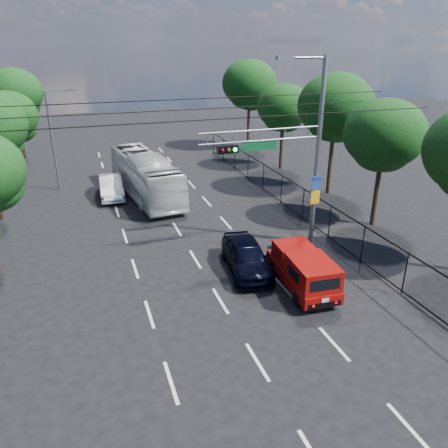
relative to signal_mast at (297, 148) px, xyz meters
name	(u,v)px	position (x,y,z in m)	size (l,w,h in m)	color
ground	(257,362)	(-5.28, -7.99, -5.24)	(120.00, 120.00, 0.00)	black
lane_markings	(170,217)	(-5.28, 6.01, -5.24)	(6.12, 38.00, 0.01)	beige
signal_mast	(297,148)	(0.00, 0.00, 0.00)	(6.43, 0.39, 9.50)	slate
streetlight_left	(54,136)	(-11.62, 14.01, -1.30)	(2.09, 0.22, 7.08)	slate
utility_wires	(186,109)	(-5.28, 0.84, 1.99)	(22.00, 5.04, 0.74)	black
fence_right	(294,198)	(2.32, 4.18, -4.21)	(0.06, 34.03, 2.00)	black
tree_right_b	(384,140)	(5.93, 1.03, -0.19)	(4.50, 4.50, 7.31)	black
tree_right_c	(335,111)	(6.53, 7.03, 0.49)	(5.10, 5.10, 8.29)	black
tree_right_d	(283,110)	(6.13, 14.03, -0.39)	(4.32, 4.32, 7.02)	black
tree_right_e	(249,87)	(6.33, 22.03, 0.69)	(5.28, 5.28, 8.58)	black
tree_left_d	(9,120)	(-14.67, 17.03, -0.52)	(4.20, 4.20, 6.83)	black
tree_left_e	(15,97)	(-14.87, 25.03, 0.29)	(4.92, 4.92, 7.99)	black
red_pickup	(303,269)	(-1.53, -4.12, -4.32)	(2.01, 4.77, 1.74)	black
navy_hatchback	(246,256)	(-3.28, -1.87, -4.48)	(1.80, 4.48, 1.53)	black
white_bus	(145,175)	(-5.94, 10.68, -3.77)	(2.48, 10.58, 2.95)	silver
white_van	(111,187)	(-8.28, 11.11, -4.52)	(1.53, 4.39, 1.45)	silver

